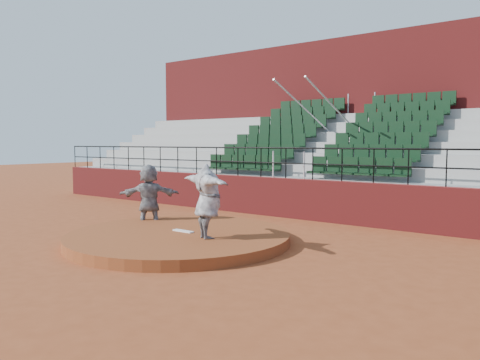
% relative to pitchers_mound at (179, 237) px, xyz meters
% --- Properties ---
extents(ground, '(90.00, 90.00, 0.00)m').
position_rel_pitchers_mound_xyz_m(ground, '(0.00, 0.00, -0.12)').
color(ground, brown).
rests_on(ground, ground).
extents(pitchers_mound, '(5.50, 5.50, 0.25)m').
position_rel_pitchers_mound_xyz_m(pitchers_mound, '(0.00, 0.00, 0.00)').
color(pitchers_mound, brown).
rests_on(pitchers_mound, ground).
extents(pitching_rubber, '(0.60, 0.15, 0.03)m').
position_rel_pitchers_mound_xyz_m(pitching_rubber, '(0.00, 0.15, 0.14)').
color(pitching_rubber, white).
rests_on(pitching_rubber, pitchers_mound).
extents(boundary_wall, '(24.00, 0.30, 1.30)m').
position_rel_pitchers_mound_xyz_m(boundary_wall, '(0.00, 5.00, 0.53)').
color(boundary_wall, maroon).
rests_on(boundary_wall, ground).
extents(wall_railing, '(24.04, 0.05, 1.03)m').
position_rel_pitchers_mound_xyz_m(wall_railing, '(0.00, 5.00, 1.90)').
color(wall_railing, black).
rests_on(wall_railing, boundary_wall).
extents(seating_deck, '(24.00, 5.97, 4.63)m').
position_rel_pitchers_mound_xyz_m(seating_deck, '(0.00, 8.65, 1.32)').
color(seating_deck, '#989892').
rests_on(seating_deck, ground).
extents(press_box_facade, '(24.00, 3.00, 7.10)m').
position_rel_pitchers_mound_xyz_m(press_box_facade, '(0.00, 12.60, 3.43)').
color(press_box_facade, maroon).
rests_on(press_box_facade, ground).
extents(pitcher, '(2.20, 1.40, 1.74)m').
position_rel_pitchers_mound_xyz_m(pitcher, '(1.04, -0.10, 1.00)').
color(pitcher, black).
rests_on(pitcher, pitchers_mound).
extents(fielder, '(1.61, 1.60, 1.86)m').
position_rel_pitchers_mound_xyz_m(fielder, '(-2.08, 0.89, 0.81)').
color(fielder, black).
rests_on(fielder, ground).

